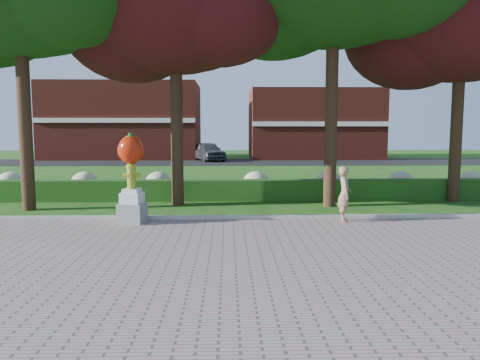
{
  "coord_description": "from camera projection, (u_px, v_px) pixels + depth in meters",
  "views": [
    {
      "loc": [
        -0.14,
        -11.06,
        2.78
      ],
      "look_at": [
        0.16,
        1.0,
        1.45
      ],
      "focal_mm": 35.0,
      "sensor_mm": 36.0,
      "label": 1
    }
  ],
  "objects": [
    {
      "name": "tree_mid_left",
      "position": [
        172.0,
        0.0,
        16.5
      ],
      "size": [
        8.25,
        7.04,
        10.69
      ],
      "color": "black",
      "rests_on": "ground"
    },
    {
      "name": "hydrangea_row",
      "position": [
        246.0,
        183.0,
        19.21
      ],
      "size": [
        20.1,
        1.1,
        0.99
      ],
      "color": "#A9AB82",
      "rests_on": "ground"
    },
    {
      "name": "walkway",
      "position": [
        238.0,
        305.0,
        7.32
      ],
      "size": [
        40.0,
        14.0,
        0.04
      ],
      "primitive_type": "cube",
      "color": "gray",
      "rests_on": "ground"
    },
    {
      "name": "street",
      "position": [
        230.0,
        162.0,
        39.12
      ],
      "size": [
        50.0,
        8.0,
        0.02
      ],
      "primitive_type": "cube",
      "color": "black",
      "rests_on": "ground"
    },
    {
      "name": "building_left",
      "position": [
        125.0,
        121.0,
        44.45
      ],
      "size": [
        14.0,
        8.0,
        7.0
      ],
      "primitive_type": "cube",
      "color": "maroon",
      "rests_on": "ground"
    },
    {
      "name": "curb",
      "position": [
        233.0,
        218.0,
        14.27
      ],
      "size": [
        40.0,
        0.18,
        0.15
      ],
      "primitive_type": "cube",
      "color": "#ADADA5",
      "rests_on": "ground"
    },
    {
      "name": "woman",
      "position": [
        344.0,
        194.0,
        13.84
      ],
      "size": [
        0.46,
        0.64,
        1.64
      ],
      "primitive_type": "imported",
      "rotation": [
        0.0,
        0.0,
        1.45
      ],
      "color": "#9D7459",
      "rests_on": "walkway"
    },
    {
      "name": "lawn_hedge",
      "position": [
        232.0,
        190.0,
        18.21
      ],
      "size": [
        24.0,
        0.7,
        0.8
      ],
      "primitive_type": "cube",
      "color": "#164D16",
      "rests_on": "ground"
    },
    {
      "name": "building_right",
      "position": [
        313.0,
        124.0,
        44.94
      ],
      "size": [
        12.0,
        8.0,
        6.4
      ],
      "primitive_type": "cube",
      "color": "maroon",
      "rests_on": "ground"
    },
    {
      "name": "ground",
      "position": [
        234.0,
        244.0,
        11.3
      ],
      "size": [
        100.0,
        100.0,
        0.0
      ],
      "primitive_type": "plane",
      "color": "#144A12",
      "rests_on": "ground"
    },
    {
      "name": "parked_car",
      "position": [
        208.0,
        151.0,
        40.62
      ],
      "size": [
        3.61,
        5.21,
        1.65
      ],
      "primitive_type": "imported",
      "rotation": [
        0.0,
        0.0,
        0.38
      ],
      "color": "#43454B",
      "rests_on": "street"
    },
    {
      "name": "hydrant_sculpture",
      "position": [
        131.0,
        176.0,
        13.56
      ],
      "size": [
        0.82,
        0.82,
        2.62
      ],
      "rotation": [
        0.0,
        0.0,
        -0.17
      ],
      "color": "gray",
      "rests_on": "walkway"
    },
    {
      "name": "tree_far_right",
      "position": [
        459.0,
        15.0,
        17.29
      ],
      "size": [
        7.88,
        6.72,
        10.21
      ],
      "color": "black",
      "rests_on": "ground"
    }
  ]
}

